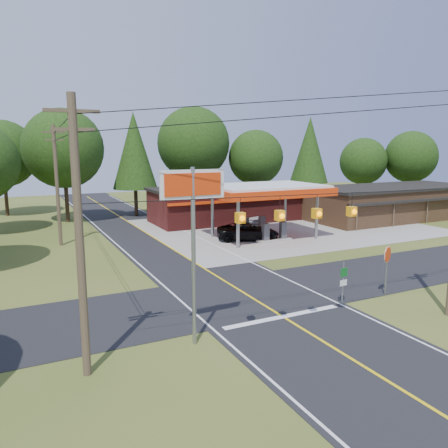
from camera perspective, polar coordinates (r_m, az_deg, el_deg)
name	(u,v)px	position (r m, az deg, el deg)	size (l,w,h in m)	color
ground	(247,295)	(24.91, 3.03, -9.26)	(120.00, 120.00, 0.00)	#41531D
main_highway	(247,295)	(24.91, 3.03, -9.23)	(8.00, 120.00, 0.02)	black
cross_road	(247,295)	(24.91, 3.03, -9.22)	(70.00, 7.00, 0.02)	black
lane_center_yellow	(247,295)	(24.90, 3.03, -9.20)	(0.15, 110.00, 0.00)	yellow
gas_canopy	(264,192)	(39.48, 5.29, 4.25)	(10.60, 7.40, 4.88)	gray
convenience_store	(225,204)	(48.92, 0.13, 2.63)	(16.40, 7.55, 3.80)	#5C1C1A
strip_building	(391,202)	(54.15, 20.97, 2.69)	(20.40, 8.75, 3.80)	#362316
utility_pole_near_left	(79,236)	(15.91, -18.38, -1.44)	(1.80, 0.30, 10.00)	#473828
utility_pole_far_left	(57,184)	(38.77, -20.98, 4.91)	(1.80, 0.30, 10.00)	#473828
utility_pole_north	(56,177)	(55.82, -21.10, 5.81)	(0.30, 0.30, 9.50)	#473828
overhead_beacons	(299,197)	(18.03, 9.77, 3.48)	(17.04, 2.04, 1.03)	black
treeline_backdrop	(141,154)	(46.19, -10.83, 8.95)	(70.27, 51.59, 13.30)	#332316
suv_car	(248,232)	(39.01, 3.13, -1.00)	(5.50, 5.50, 1.53)	black
sedan_car	(252,217)	(47.77, 3.67, 0.91)	(3.89, 3.89, 1.32)	silver
big_stop_sign	(193,213)	(17.56, -4.05, 1.41)	(2.77, 0.21, 7.45)	gray
octagonal_stop_sign	(387,258)	(25.93, 20.56, -4.20)	(0.90, 0.43, 2.83)	gray
route_sign_post	(343,280)	(23.88, 15.33, -7.01)	(0.47, 0.10, 2.30)	gray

